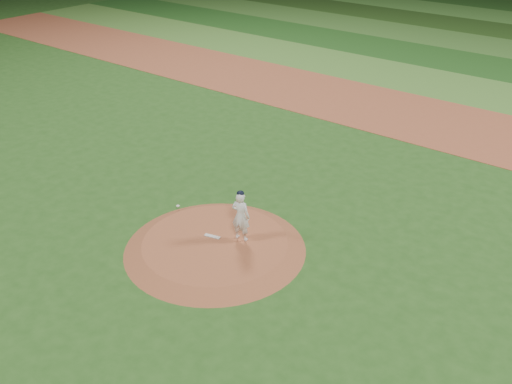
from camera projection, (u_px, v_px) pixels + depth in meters
ground at (215, 249)px, 17.30m from camera, size 120.00×120.00×0.00m
infield_dirt_band at (413, 116)px, 26.94m from camera, size 70.00×6.00×0.02m
outfield_stripe_0 at (457, 87)px, 30.73m from camera, size 70.00×5.00×0.02m
outfield_stripe_1 at (488, 66)px, 34.17m from camera, size 70.00×5.00×0.02m
pitchers_mound at (215, 245)px, 17.24m from camera, size 5.50×5.50×0.25m
pitching_rubber at (212, 236)px, 17.42m from camera, size 0.53×0.25×0.03m
rosin_bag at (178, 206)px, 19.00m from camera, size 0.12×0.12×0.07m
pitcher_on_mound at (241, 216)px, 16.92m from camera, size 0.65×0.50×1.66m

